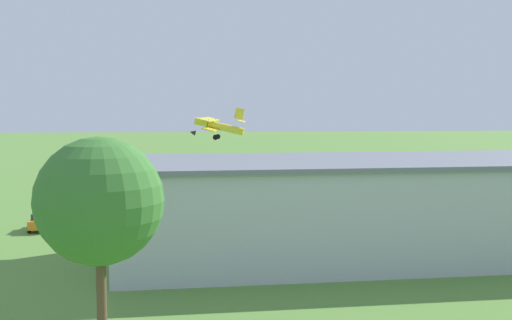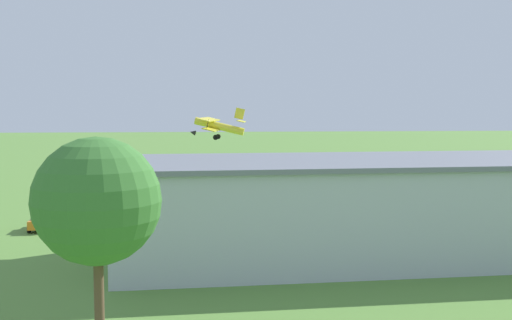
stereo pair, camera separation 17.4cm
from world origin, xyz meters
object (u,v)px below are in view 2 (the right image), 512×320
car_green (122,218)px  person_watching_takeoff (172,213)px  person_at_fence_line (187,211)px  car_orange (43,220)px  tree_behind_hangar_right (97,202)px  truck_flatbed_blue (487,199)px  hangar (357,208)px  windsock (111,161)px  biplane (216,126)px

car_green → person_watching_takeoff: 5.33m
person_at_fence_line → person_watching_takeoff: size_ratio=1.12×
car_orange → tree_behind_hangar_right: bearing=107.5°
truck_flatbed_blue → hangar: bearing=41.5°
car_green → windsock: 19.40m
person_at_fence_line → tree_behind_hangar_right: 35.91m
car_orange → truck_flatbed_blue: 44.38m
car_orange → person_at_fence_line: person_at_fence_line is taller
truck_flatbed_blue → windsock: (40.61, -16.15, 2.88)m
car_orange → person_at_fence_line: (-13.15, -3.43, 0.04)m
car_green → person_at_fence_line: bearing=-156.0°
biplane → windsock: 13.77m
hangar → person_at_fence_line: (13.09, -16.11, -2.83)m
person_watching_takeoff → truck_flatbed_blue: bearing=179.6°
truck_flatbed_blue → person_at_fence_line: size_ratio=4.20×
biplane → car_green: 21.97m
biplane → car_green: (9.56, 18.02, -8.17)m
truck_flatbed_blue → person_watching_takeoff: (32.57, -0.21, -0.97)m
tree_behind_hangar_right → person_watching_takeoff: bearing=-92.7°
biplane → person_watching_takeoff: biplane is taller
truck_flatbed_blue → windsock: windsock is taller
person_at_fence_line → truck_flatbed_blue: bearing=179.7°
car_orange → biplane: bearing=-131.6°
windsock → person_watching_takeoff: bearing=116.8°
person_watching_takeoff → windsock: size_ratio=0.30×
hangar → windsock: size_ratio=7.03×
person_at_fence_line → biplane: bearing=-103.0°
hangar → tree_behind_hangar_right: bearing=49.6°
windsock → hangar: bearing=125.1°
hangar → biplane: size_ratio=4.25×
car_green → truck_flatbed_blue: bearing=-176.1°
hangar → truck_flatbed_blue: size_ratio=4.99×
car_green → tree_behind_hangar_right: tree_behind_hangar_right is taller
hangar → biplane: biplane is taller
biplane → person_at_fence_line: 17.69m
hangar → person_watching_takeoff: 21.96m
person_watching_takeoff → hangar: bearing=132.0°
person_watching_takeoff → windsock: windsock is taller
person_at_fence_line → windsock: windsock is taller
car_orange → truck_flatbed_blue: size_ratio=0.56×
truck_flatbed_blue → tree_behind_hangar_right: (34.25, 35.04, 5.59)m
hangar → windsock: hangar is taller
tree_behind_hangar_right → windsock: 51.66m
car_green → truck_flatbed_blue: size_ratio=0.63×
biplane → car_orange: biplane is taller
car_orange → tree_behind_hangar_right: (-10.00, 31.75, 6.50)m
truck_flatbed_blue → person_watching_takeoff: truck_flatbed_blue is taller
person_at_fence_line → windsock: (9.52, -16.01, 3.74)m
car_green → hangar: bearing=144.9°
truck_flatbed_blue → car_orange: bearing=4.2°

